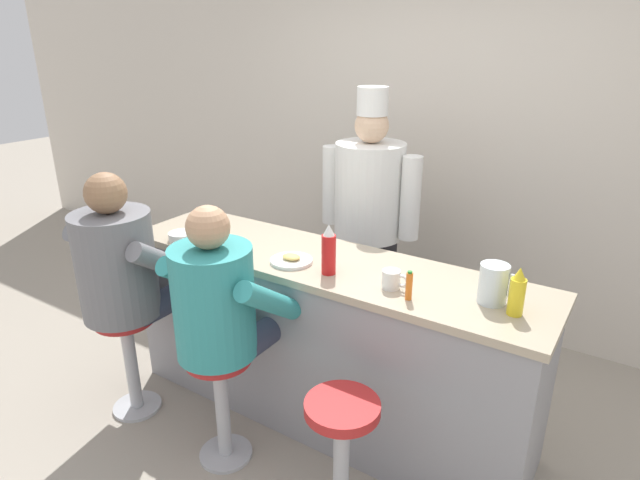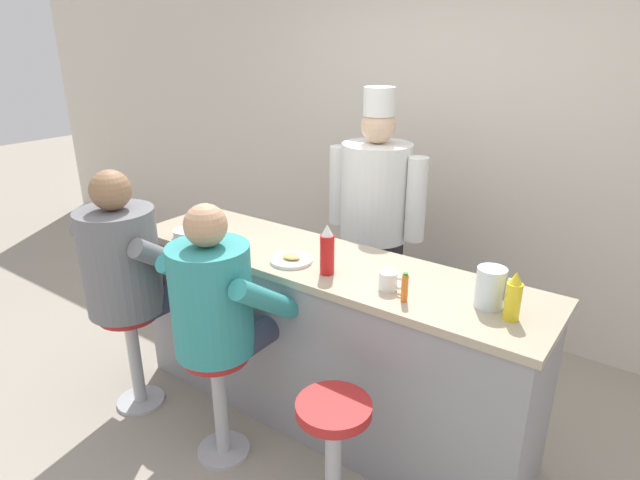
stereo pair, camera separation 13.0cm
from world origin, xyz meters
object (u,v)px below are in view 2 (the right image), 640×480
Objects in this scene: diner_seated_grey at (127,266)px; cook_in_whites_near at (375,214)px; mustard_bottle_yellow at (513,297)px; breakfast_plate at (291,259)px; diner_seated_teal at (217,306)px; coffee_mug_white at (389,281)px; hot_sauce_bottle_orange at (405,288)px; empty_stool_round at (333,443)px; ketchup_bottle_red at (327,251)px; water_pitcher_clear at (490,287)px; cereal_bowl at (186,234)px.

cook_in_whites_near is (0.80, 1.34, 0.10)m from diner_seated_grey.
breakfast_plate is at bearing -176.55° from mustard_bottle_yellow.
diner_seated_grey is 0.71m from diner_seated_teal.
hot_sauce_bottle_orange is at bearing -28.71° from coffee_mug_white.
empty_stool_round is at bearing -1.45° from diner_seated_grey.
ketchup_bottle_red is 1.19× the size of mustard_bottle_yellow.
cook_in_whites_near reaches higher than breakfast_plate.
cook_in_whites_near is at bearing 143.54° from mustard_bottle_yellow.
water_pitcher_clear is 0.96m from empty_stool_round.
mustard_bottle_yellow is at bearing 4.99° from ketchup_bottle_red.
breakfast_plate is at bearing 6.26° from cereal_bowl.
diner_seated_grey is (-1.52, -0.37, -0.16)m from hot_sauce_bottle_orange.
ketchup_bottle_red is 0.60m from diner_seated_teal.
coffee_mug_white is 0.10× the size of diner_seated_teal.
cereal_bowl is 1.48m from empty_stool_round.
empty_stool_round is (-0.10, -0.41, -0.62)m from hot_sauce_bottle_orange.
mustard_bottle_yellow is at bearing -36.46° from cook_in_whites_near.
cook_in_whites_near is (-1.16, 0.86, -0.09)m from mustard_bottle_yellow.
cook_in_whites_near is (-0.27, 0.93, -0.11)m from ketchup_bottle_red.
mustard_bottle_yellow reaches higher than cereal_bowl.
diner_seated_grey is at bearing -166.38° from hot_sauce_bottle_orange.
ketchup_bottle_red is at bearing 128.24° from empty_stool_round.
ketchup_bottle_red is 0.14× the size of cook_in_whites_near.
ketchup_bottle_red is at bearing 20.96° from diner_seated_grey.
water_pitcher_clear is at bearing 54.16° from empty_stool_round.
diner_seated_teal is (0.60, -0.34, -0.14)m from cereal_bowl.
mustard_bottle_yellow reaches higher than empty_stool_round.
diner_seated_teal reaches higher than coffee_mug_white.
water_pitcher_clear is at bearing 16.47° from diner_seated_grey.
cereal_bowl is 1.30m from coffee_mug_white.
cereal_bowl is (-1.73, -0.20, -0.07)m from water_pitcher_clear.
cereal_bowl is 0.11× the size of diner_seated_teal.
breakfast_plate is at bearing -87.70° from cook_in_whites_near.
breakfast_plate is at bearing 142.16° from empty_stool_round.
water_pitcher_clear is 1.20× the size of cereal_bowl.
breakfast_plate and cereal_bowl have the same top height.
coffee_mug_white is at bearing 0.99° from breakfast_plate.
coffee_mug_white is at bearing 91.69° from empty_stool_round.
cook_in_whites_near is at bearing 123.75° from coffee_mug_white.
ketchup_bottle_red is 0.78m from water_pitcher_clear.
mustard_bottle_yellow is 1.13m from breakfast_plate.
mustard_bottle_yellow reaches higher than hot_sauce_bottle_orange.
cook_in_whites_near reaches higher than hot_sauce_bottle_orange.
ketchup_bottle_red is 0.41× the size of empty_stool_round.
mustard_bottle_yellow is at bearing 44.44° from empty_stool_round.
diner_seated_teal reaches higher than empty_stool_round.
mustard_bottle_yellow is 1.63× the size of coffee_mug_white.
mustard_bottle_yellow is 2.03m from diner_seated_grey.
ketchup_bottle_red is 0.35m from coffee_mug_white.
water_pitcher_clear is at bearing 28.74° from hot_sauce_bottle_orange.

